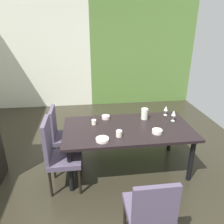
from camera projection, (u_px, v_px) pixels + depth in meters
name	position (u px, v px, depth m)	size (l,w,h in m)	color
ground_plane	(106.00, 169.00, 3.48)	(5.39, 6.09, 0.02)	#2B281D
back_panel_interior	(39.00, 56.00, 5.53)	(2.61, 0.10, 2.72)	silver
garden_window_panel	(142.00, 54.00, 5.85)	(2.79, 0.10, 2.72)	#597E38
dining_table	(128.00, 132.00, 3.27)	(1.90, 1.01, 0.71)	black
chair_head_near	(150.00, 210.00, 2.08)	(0.44, 0.44, 0.90)	#51475E
chair_left_near	(57.00, 153.00, 2.91)	(0.45, 0.44, 1.03)	#51475E
chair_left_far	(62.00, 133.00, 3.47)	(0.45, 0.44, 0.95)	#51475E
wine_glass_left	(166.00, 109.00, 3.63)	(0.06, 0.06, 0.16)	silver
wine_glass_corner	(174.00, 113.00, 3.41)	(0.07, 0.07, 0.18)	silver
serving_bowl_south	(102.00, 140.00, 2.87)	(0.17, 0.17, 0.04)	white
serving_bowl_right	(106.00, 117.00, 3.53)	(0.13, 0.13, 0.05)	silver
serving_bowl_front	(157.00, 131.00, 3.07)	(0.15, 0.15, 0.05)	white
cup_rear	(119.00, 134.00, 2.97)	(0.08, 0.08, 0.09)	white
cup_east	(94.00, 122.00, 3.32)	(0.07, 0.07, 0.08)	white
pitcher_north	(145.00, 114.00, 3.49)	(0.12, 0.10, 0.18)	white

